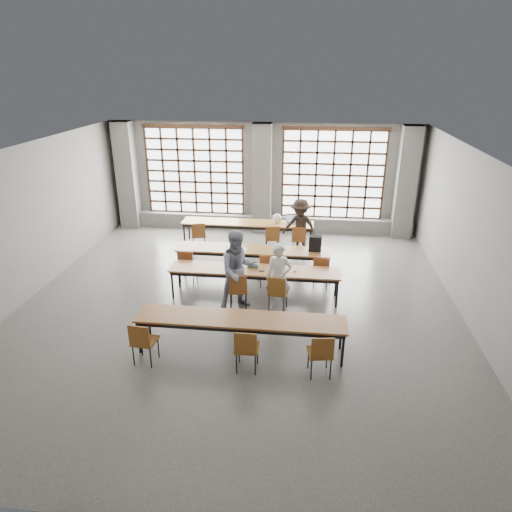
{
  "coord_description": "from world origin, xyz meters",
  "views": [
    {
      "loc": [
        1.5,
        -9.16,
        5.14
      ],
      "look_at": [
        0.37,
        0.4,
        1.1
      ],
      "focal_mm": 32.0,
      "sensor_mm": 36.0,
      "label": 1
    }
  ],
  "objects_px": {
    "desk_row_d": "(240,321)",
    "chair_back_right": "(299,237)",
    "chair_mid_left": "(187,262)",
    "laptop_back": "(292,221)",
    "chair_near_right": "(321,351)",
    "phone": "(262,271)",
    "backpack": "(315,243)",
    "mouse": "(295,271)",
    "green_box": "(253,266)",
    "chair_back_mid": "(272,236)",
    "student_female": "(238,270)",
    "laptop_front": "(278,266)",
    "desk_row_c": "(255,272)",
    "chair_mid_centre": "(267,266)",
    "chair_front_left": "(238,288)",
    "chair_near_left": "(143,339)",
    "plastic_bag": "(277,218)",
    "desk_row_a": "(248,224)",
    "student_male": "(279,278)",
    "chair_near_mid": "(246,346)",
    "desk_row_b": "(253,251)",
    "student_back": "(300,227)",
    "chair_back_left": "(199,233)",
    "red_pouch": "(145,339)"
  },
  "relations": [
    {
      "from": "desk_row_c",
      "to": "chair_mid_centre",
      "type": "bearing_deg",
      "value": 70.64
    },
    {
      "from": "desk_row_b",
      "to": "laptop_back",
      "type": "relative_size",
      "value": 10.14
    },
    {
      "from": "student_male",
      "to": "phone",
      "type": "distance_m",
      "value": 0.58
    },
    {
      "from": "chair_back_right",
      "to": "student_female",
      "type": "xyz_separation_m",
      "value": [
        -1.27,
        -3.27,
        0.38
      ]
    },
    {
      "from": "desk_row_d",
      "to": "chair_near_right",
      "type": "height_order",
      "value": "chair_near_right"
    },
    {
      "from": "chair_front_left",
      "to": "green_box",
      "type": "distance_m",
      "value": 0.79
    },
    {
      "from": "mouse",
      "to": "phone",
      "type": "bearing_deg",
      "value": -174.07
    },
    {
      "from": "chair_back_mid",
      "to": "chair_near_left",
      "type": "distance_m",
      "value": 5.96
    },
    {
      "from": "desk_row_d",
      "to": "desk_row_c",
      "type": "bearing_deg",
      "value": 90.06
    },
    {
      "from": "chair_back_right",
      "to": "plastic_bag",
      "type": "xyz_separation_m",
      "value": [
        -0.69,
        0.68,
        0.34
      ]
    },
    {
      "from": "chair_front_left",
      "to": "chair_near_right",
      "type": "xyz_separation_m",
      "value": [
        1.81,
        -2.25,
        0.0
      ]
    },
    {
      "from": "plastic_bag",
      "to": "desk_row_c",
      "type": "bearing_deg",
      "value": -94.57
    },
    {
      "from": "desk_row_b",
      "to": "chair_back_right",
      "type": "relative_size",
      "value": 4.55
    },
    {
      "from": "backpack",
      "to": "mouse",
      "type": "bearing_deg",
      "value": -107.13
    },
    {
      "from": "laptop_back",
      "to": "red_pouch",
      "type": "bearing_deg",
      "value": -110.95
    },
    {
      "from": "mouse",
      "to": "desk_row_b",
      "type": "bearing_deg",
      "value": 131.61
    },
    {
      "from": "student_female",
      "to": "laptop_front",
      "type": "bearing_deg",
      "value": 13.16
    },
    {
      "from": "chair_mid_left",
      "to": "laptop_back",
      "type": "distance_m",
      "value": 3.83
    },
    {
      "from": "desk_row_d",
      "to": "chair_back_right",
      "type": "relative_size",
      "value": 4.55
    },
    {
      "from": "chair_back_left",
      "to": "chair_mid_centre",
      "type": "height_order",
      "value": "same"
    },
    {
      "from": "desk_row_d",
      "to": "green_box",
      "type": "xyz_separation_m",
      "value": [
        -0.05,
        2.33,
        0.11
      ]
    },
    {
      "from": "desk_row_a",
      "to": "mouse",
      "type": "height_order",
      "value": "mouse"
    },
    {
      "from": "chair_back_mid",
      "to": "green_box",
      "type": "bearing_deg",
      "value": -95.07
    },
    {
      "from": "plastic_bag",
      "to": "desk_row_d",
      "type": "bearing_deg",
      "value": -92.75
    },
    {
      "from": "chair_back_right",
      "to": "green_box",
      "type": "height_order",
      "value": "chair_back_right"
    },
    {
      "from": "desk_row_c",
      "to": "phone",
      "type": "xyz_separation_m",
      "value": [
        0.18,
        -0.1,
        0.07
      ]
    },
    {
      "from": "desk_row_b",
      "to": "red_pouch",
      "type": "distance_m",
      "value": 4.34
    },
    {
      "from": "chair_mid_left",
      "to": "student_female",
      "type": "relative_size",
      "value": 0.48
    },
    {
      "from": "backpack",
      "to": "plastic_bag",
      "type": "bearing_deg",
      "value": 119.49
    },
    {
      "from": "chair_back_right",
      "to": "green_box",
      "type": "relative_size",
      "value": 3.52
    },
    {
      "from": "chair_near_right",
      "to": "student_male",
      "type": "height_order",
      "value": "student_male"
    },
    {
      "from": "chair_front_left",
      "to": "backpack",
      "type": "distance_m",
      "value": 2.61
    },
    {
      "from": "chair_mid_centre",
      "to": "laptop_back",
      "type": "relative_size",
      "value": 2.23
    },
    {
      "from": "laptop_back",
      "to": "phone",
      "type": "height_order",
      "value": "laptop_back"
    },
    {
      "from": "red_pouch",
      "to": "chair_back_left",
      "type": "bearing_deg",
      "value": 93.15
    },
    {
      "from": "chair_back_mid",
      "to": "green_box",
      "type": "xyz_separation_m",
      "value": [
        -0.24,
        -2.69,
        0.24
      ]
    },
    {
      "from": "chair_mid_left",
      "to": "red_pouch",
      "type": "relative_size",
      "value": 4.4
    },
    {
      "from": "chair_mid_centre",
      "to": "plastic_bag",
      "type": "relative_size",
      "value": 3.08
    },
    {
      "from": "desk_row_a",
      "to": "laptop_front",
      "type": "height_order",
      "value": "laptop_front"
    },
    {
      "from": "desk_row_d",
      "to": "chair_back_right",
      "type": "distance_m",
      "value": 5.12
    },
    {
      "from": "desk_row_a",
      "to": "chair_back_mid",
      "type": "distance_m",
      "value": 1.04
    },
    {
      "from": "chair_mid_left",
      "to": "plastic_bag",
      "type": "bearing_deg",
      "value": 53.56
    },
    {
      "from": "chair_front_left",
      "to": "student_back",
      "type": "distance_m",
      "value": 3.76
    },
    {
      "from": "chair_back_right",
      "to": "backpack",
      "type": "xyz_separation_m",
      "value": [
        0.44,
        -1.45,
        0.39
      ]
    },
    {
      "from": "desk_row_b",
      "to": "chair_near_mid",
      "type": "distance_m",
      "value": 4.17
    },
    {
      "from": "chair_near_left",
      "to": "chair_near_mid",
      "type": "relative_size",
      "value": 1.0
    },
    {
      "from": "student_male",
      "to": "laptop_front",
      "type": "relative_size",
      "value": 4.29
    },
    {
      "from": "chair_near_right",
      "to": "phone",
      "type": "bearing_deg",
      "value": 115.67
    },
    {
      "from": "chair_back_mid",
      "to": "chair_mid_centre",
      "type": "xyz_separation_m",
      "value": [
        0.04,
        -2.13,
        0.0
      ]
    },
    {
      "from": "desk_row_d",
      "to": "laptop_front",
      "type": "height_order",
      "value": "laptop_front"
    }
  ]
}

